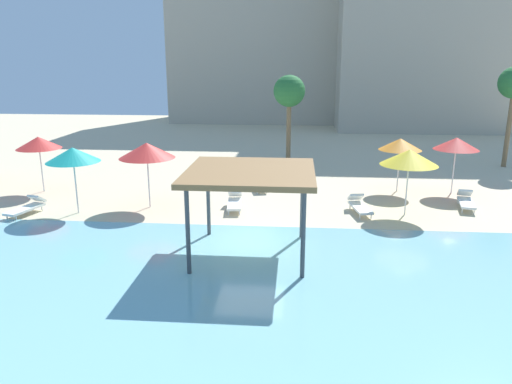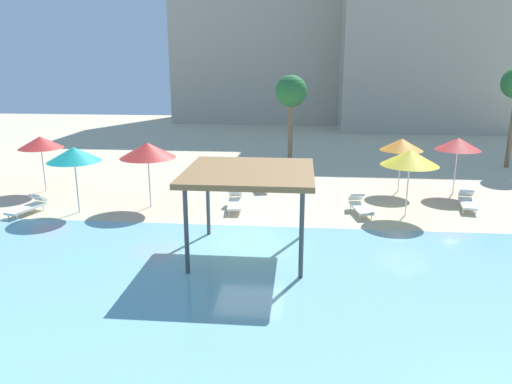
{
  "view_description": "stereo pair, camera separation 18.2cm",
  "coord_description": "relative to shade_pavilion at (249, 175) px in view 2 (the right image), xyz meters",
  "views": [
    {
      "loc": [
        1.59,
        -16.56,
        6.41
      ],
      "look_at": [
        0.04,
        2.0,
        1.3
      ],
      "focal_mm": 34.03,
      "sensor_mm": 36.0,
      "label": 1
    },
    {
      "loc": [
        1.77,
        -16.54,
        6.41
      ],
      "look_at": [
        0.04,
        2.0,
        1.3
      ],
      "focal_mm": 34.03,
      "sensor_mm": 36.0,
      "label": 2
    }
  ],
  "objects": [
    {
      "name": "hotel_block_0",
      "position": [
        -1.33,
        38.52,
        5.77
      ],
      "size": [
        20.6,
        9.75,
        17.06
      ],
      "primitive_type": "cube",
      "color": "#B2A893",
      "rests_on": "ground"
    },
    {
      "name": "beach_umbrella_orange_1",
      "position": [
        6.57,
        8.79,
        -0.38
      ],
      "size": [
        2.09,
        2.09,
        2.67
      ],
      "color": "silver",
      "rests_on": "ground"
    },
    {
      "name": "beach_umbrella_yellow_4",
      "position": [
        6.15,
        4.89,
        -0.27
      ],
      "size": [
        2.38,
        2.38,
        2.82
      ],
      "color": "silver",
      "rests_on": "ground"
    },
    {
      "name": "beach_umbrella_red_6",
      "position": [
        -5.02,
        5.09,
        -0.19
      ],
      "size": [
        2.45,
        2.45,
        2.91
      ],
      "color": "silver",
      "rests_on": "ground"
    },
    {
      "name": "hotel_block_1",
      "position": [
        13.4,
        32.86,
        6.81
      ],
      "size": [
        16.45,
        8.99,
        19.15
      ],
      "primitive_type": "cube",
      "color": "#B2A893",
      "rests_on": "ground"
    },
    {
      "name": "beach_umbrella_teal_0",
      "position": [
        -7.86,
        3.99,
        -0.21
      ],
      "size": [
        2.24,
        2.24,
        2.86
      ],
      "color": "silver",
      "rests_on": "ground"
    },
    {
      "name": "beach_umbrella_red_3",
      "position": [
        9.2,
        8.67,
        -0.29
      ],
      "size": [
        2.15,
        2.15,
        2.77
      ],
      "color": "silver",
      "rests_on": "ground"
    },
    {
      "name": "ground_plane",
      "position": [
        -0.13,
        1.29,
        -2.76
      ],
      "size": [
        80.0,
        80.0,
        0.0
      ],
      "primitive_type": "plane",
      "color": "beige"
    },
    {
      "name": "lounge_chair_2",
      "position": [
        -1.19,
        5.14,
        -2.43
      ],
      "size": [
        0.77,
        1.94,
        0.74
      ],
      "rotation": [
        0.0,
        0.0,
        -1.48
      ],
      "color": "white",
      "rests_on": "ground"
    },
    {
      "name": "lounge_chair_0",
      "position": [
        9.07,
        6.17,
        -2.43
      ],
      "size": [
        0.95,
        1.98,
        0.74
      ],
      "rotation": [
        0.0,
        0.0,
        -1.76
      ],
      "color": "white",
      "rests_on": "ground"
    },
    {
      "name": "palm_tree_0",
      "position": [
        0.99,
        14.39,
        1.7
      ],
      "size": [
        1.9,
        1.9,
        5.52
      ],
      "color": "brown",
      "rests_on": "ground"
    },
    {
      "name": "lounge_chair_1",
      "position": [
        -9.92,
        3.63,
        -2.43
      ],
      "size": [
        1.06,
        1.99,
        0.74
      ],
      "rotation": [
        0.0,
        0.0,
        -1.83
      ],
      "color": "white",
      "rests_on": "ground"
    },
    {
      "name": "lounge_chair_3",
      "position": [
        -0.38,
        8.65,
        -2.43
      ],
      "size": [
        1.05,
        1.99,
        0.74
      ],
      "rotation": [
        0.0,
        0.0,
        -1.32
      ],
      "color": "white",
      "rests_on": "ground"
    },
    {
      "name": "shade_pavilion",
      "position": [
        0.0,
        0.0,
        0.0
      ],
      "size": [
        4.16,
        4.16,
        2.95
      ],
      "color": "#42474C",
      "rests_on": "ground"
    },
    {
      "name": "beach_umbrella_red_2",
      "position": [
        -11.11,
        7.26,
        -0.29
      ],
      "size": [
        2.15,
        2.15,
        2.76
      ],
      "color": "silver",
      "rests_on": "ground"
    },
    {
      "name": "lounge_chair_4",
      "position": [
        4.24,
        5.03,
        -2.43
      ],
      "size": [
        0.93,
        1.97,
        0.74
      ],
      "rotation": [
        0.0,
        0.0,
        -1.39
      ],
      "color": "white",
      "rests_on": "ground"
    },
    {
      "name": "lagoon_water",
      "position": [
        -0.13,
        -3.96,
        -2.74
      ],
      "size": [
        44.0,
        13.5,
        0.04
      ],
      "primitive_type": "cube",
      "color": "#7AB7C1",
      "rests_on": "ground"
    }
  ]
}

